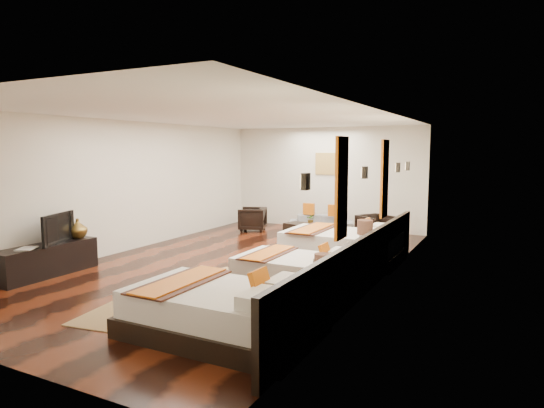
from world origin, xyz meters
The scene contains 30 objects.
floor centered at (0.00, 0.00, 0.00)m, with size 5.50×9.50×0.01m, color black.
ceiling centered at (0.00, 0.00, 2.80)m, with size 5.50×9.50×0.01m, color white.
back_wall centered at (0.00, 4.75, 1.40)m, with size 5.50×0.01×2.80m, color silver.
left_wall centered at (-2.75, 0.00, 1.40)m, with size 0.01×9.50×2.80m, color silver.
right_wall centered at (2.75, 0.00, 1.40)m, with size 0.01×9.50×2.80m, color silver.
headboard_panel centered at (2.71, -0.80, 0.45)m, with size 0.08×6.60×0.90m, color black.
bed_near centered at (1.70, -3.06, 0.29)m, with size 2.25×1.41×0.86m.
bed_mid centered at (1.69, -0.87, 0.26)m, with size 1.97×1.24×0.75m.
bed_far centered at (1.70, 1.23, 0.30)m, with size 2.29×1.44×0.88m.
nightstand_a centered at (2.44, -1.79, 0.28)m, with size 0.41×0.41×0.81m.
nightstand_b centered at (2.44, 0.20, 0.35)m, with size 0.50×0.50×1.00m.
jute_mat_near centered at (0.02, -3.09, 0.01)m, with size 0.75×1.20×0.01m, color olive.
jute_mat_mid centered at (0.16, -1.00, 0.01)m, with size 0.75×1.20×0.01m, color olive.
jute_mat_far centered at (0.04, 1.20, 0.01)m, with size 0.75×1.20×0.01m, color olive.
tv_console centered at (-2.50, -2.23, 0.28)m, with size 0.50×1.80×0.55m, color black.
tv centered at (-2.45, -2.10, 0.82)m, with size 0.93×0.12×0.54m, color black.
book centered at (-2.50, -2.73, 0.57)m, with size 0.25×0.34×0.03m, color black.
figurine centered at (-2.50, -1.55, 0.73)m, with size 0.35×0.35×0.36m, color brown.
sofa centered at (0.23, 3.84, 0.24)m, with size 1.64×0.64×0.48m, color slate.
armchair_left centered at (-1.57, 3.38, 0.32)m, with size 0.68×0.70×0.64m, color black.
armchair_right centered at (1.78, 3.39, 0.32)m, with size 0.69×0.71×0.65m, color black.
coffee_table centered at (0.23, 2.79, 0.20)m, with size 1.00×0.50×0.40m, color black.
table_plant centered at (0.38, 2.79, 0.52)m, with size 0.22×0.19×0.25m, color #285F1F.
orange_panel_a centered at (2.73, -1.90, 1.70)m, with size 0.04×0.40×1.30m, color #D86014.
orange_panel_b centered at (2.73, 0.30, 1.70)m, with size 0.04×0.40×1.30m, color #D86014.
sconce_near centered at (2.70, -3.00, 1.85)m, with size 0.07×0.12×0.18m.
sconce_mid centered at (2.70, -0.80, 1.85)m, with size 0.07×0.12×0.18m.
sconce_far centered at (2.70, 1.40, 1.85)m, with size 0.07×0.12×0.18m.
sconce_lounge centered at (2.70, 2.30, 1.85)m, with size 0.07×0.12×0.18m.
gold_artwork centered at (0.00, 4.73, 1.80)m, with size 0.60×0.04×0.60m, color #AD873F.
Camera 1 is at (4.66, -7.55, 2.18)m, focal length 31.08 mm.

